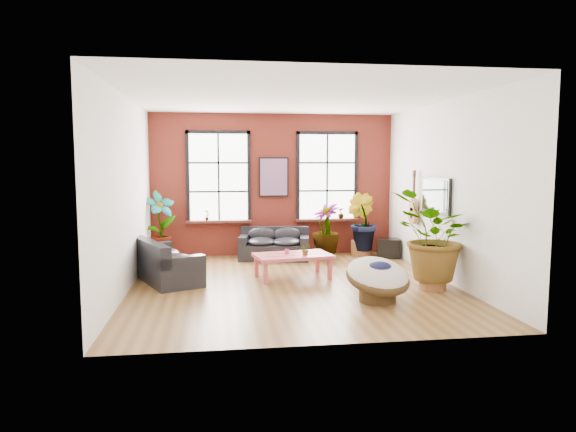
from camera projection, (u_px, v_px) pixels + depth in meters
name	position (u px, v px, depth m)	size (l,w,h in m)	color
room	(291.00, 192.00, 9.69)	(6.04, 6.54, 3.54)	brown
sofa_back	(274.00, 245.00, 12.29)	(1.76, 1.08, 0.76)	black
sofa_left	(163.00, 262.00, 10.07)	(1.62, 2.22, 0.81)	black
coffee_table	(293.00, 257.00, 10.27)	(1.62, 1.11, 0.58)	#BA434E
papasan_chair	(378.00, 277.00, 8.52)	(1.25, 1.26, 0.80)	#412E17
poster	(274.00, 177.00, 12.66)	(0.74, 0.06, 0.98)	black
tv_wall_unit	(429.00, 200.00, 10.55)	(0.13, 1.86, 1.20)	black
media_box	(388.00, 248.00, 12.49)	(0.66, 0.59, 0.46)	black
pot_back_left	(161.00, 254.00, 11.98)	(0.57, 0.57, 0.35)	brown
pot_back_right	(361.00, 248.00, 12.74)	(0.67, 0.67, 0.38)	brown
pot_right_wall	(433.00, 280.00, 9.36)	(0.50, 0.50, 0.36)	brown
pot_mid	(324.00, 252.00, 12.36)	(0.58, 0.58, 0.33)	brown
floor_plant_back_left	(160.00, 223.00, 11.94)	(0.79, 0.54, 1.51)	#325F19
floor_plant_back_right	(361.00, 222.00, 12.63)	(0.78, 0.63, 1.41)	#325F19
floor_plant_right_wall	(434.00, 236.00, 9.24)	(1.48, 1.28, 1.65)	#325F19
floor_plant_mid	(326.00, 228.00, 12.27)	(0.67, 0.67, 1.19)	#325F19
table_plant	(305.00, 249.00, 10.16)	(0.20, 0.18, 0.23)	#325F19
sill_plant_left	(207.00, 215.00, 12.48)	(0.14, 0.10, 0.27)	#325F19
sill_plant_right	(341.00, 213.00, 12.93)	(0.15, 0.15, 0.27)	#325F19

